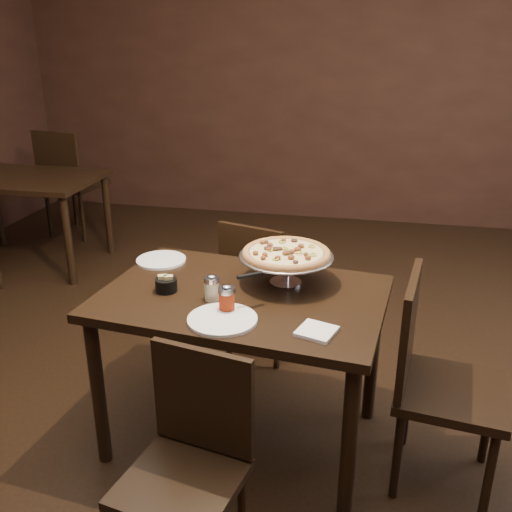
# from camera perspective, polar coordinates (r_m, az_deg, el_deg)

# --- Properties ---
(room) EXTENTS (6.04, 7.04, 2.84)m
(room) POSITION_cam_1_polar(r_m,az_deg,el_deg) (2.30, 0.14, 11.41)
(room) COLOR black
(room) RESTS_ON ground
(dining_table) EXTENTS (1.29, 0.93, 0.75)m
(dining_table) POSITION_cam_1_polar(r_m,az_deg,el_deg) (2.50, -1.36, -5.84)
(dining_table) COLOR black
(dining_table) RESTS_ON ground
(background_table) EXTENTS (1.18, 0.78, 0.74)m
(background_table) POSITION_cam_1_polar(r_m,az_deg,el_deg) (4.93, -22.17, 6.30)
(background_table) COLOR black
(background_table) RESTS_ON ground
(pizza_stand) EXTENTS (0.42, 0.42, 0.17)m
(pizza_stand) POSITION_cam_1_polar(r_m,az_deg,el_deg) (2.51, 3.04, 0.23)
(pizza_stand) COLOR silver
(pizza_stand) RESTS_ON dining_table
(parmesan_shaker) EXTENTS (0.07, 0.07, 0.11)m
(parmesan_shaker) POSITION_cam_1_polar(r_m,az_deg,el_deg) (2.39, -4.44, -3.20)
(parmesan_shaker) COLOR beige
(parmesan_shaker) RESTS_ON dining_table
(pepper_flake_shaker) EXTENTS (0.07, 0.07, 0.12)m
(pepper_flake_shaker) POSITION_cam_1_polar(r_m,az_deg,el_deg) (2.29, -2.95, -4.33)
(pepper_flake_shaker) COLOR maroon
(pepper_flake_shaker) RESTS_ON dining_table
(packet_caddy) EXTENTS (0.10, 0.10, 0.07)m
(packet_caddy) POSITION_cam_1_polar(r_m,az_deg,el_deg) (2.50, -8.97, -2.83)
(packet_caddy) COLOR black
(packet_caddy) RESTS_ON dining_table
(napkin_stack) EXTENTS (0.17, 0.17, 0.01)m
(napkin_stack) POSITION_cam_1_polar(r_m,az_deg,el_deg) (2.16, 6.08, -7.50)
(napkin_stack) COLOR white
(napkin_stack) RESTS_ON dining_table
(plate_left) EXTENTS (0.24, 0.24, 0.01)m
(plate_left) POSITION_cam_1_polar(r_m,az_deg,el_deg) (2.84, -9.46, -0.40)
(plate_left) COLOR white
(plate_left) RESTS_ON dining_table
(plate_near) EXTENTS (0.27, 0.27, 0.01)m
(plate_near) POSITION_cam_1_polar(r_m,az_deg,el_deg) (2.24, -3.38, -6.36)
(plate_near) COLOR white
(plate_near) RESTS_ON dining_table
(serving_spatula) EXTENTS (0.15, 0.15, 0.02)m
(serving_spatula) POSITION_cam_1_polar(r_m,az_deg,el_deg) (2.29, -0.62, -2.00)
(serving_spatula) COLOR silver
(serving_spatula) RESTS_ON pizza_stand
(chair_far) EXTENTS (0.49, 0.49, 0.84)m
(chair_far) POSITION_cam_1_polar(r_m,az_deg,el_deg) (3.26, 0.39, -2.85)
(chair_far) COLOR black
(chair_far) RESTS_ON ground
(chair_near) EXTENTS (0.45, 0.45, 0.82)m
(chair_near) POSITION_cam_1_polar(r_m,az_deg,el_deg) (2.08, -6.66, -19.45)
(chair_near) COLOR black
(chair_near) RESTS_ON ground
(chair_side) EXTENTS (0.49, 0.49, 0.92)m
(chair_side) POSITION_cam_1_polar(r_m,az_deg,el_deg) (2.48, 17.41, -11.33)
(chair_side) COLOR black
(chair_side) RESTS_ON ground
(bg_chair_far) EXTENTS (0.53, 0.53, 0.99)m
(bg_chair_far) POSITION_cam_1_polar(r_m,az_deg,el_deg) (5.52, -18.19, 7.30)
(bg_chair_far) COLOR black
(bg_chair_far) RESTS_ON ground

